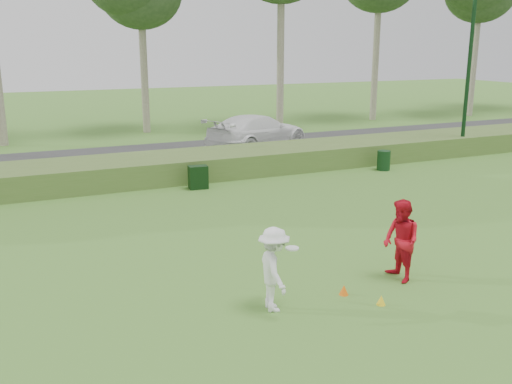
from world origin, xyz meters
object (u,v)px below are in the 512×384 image
lamp_post (472,35)px  cone_orange (344,290)px  utility_cabinet (198,177)px  trash_bin (384,160)px  player_red (401,241)px  car_right (258,131)px  cone_yellow (381,300)px  player_white (274,269)px

lamp_post → cone_orange: (-13.82, -11.13, -5.48)m
utility_cabinet → trash_bin: utility_cabinet is taller
player_red → cone_orange: bearing=-79.9°
lamp_post → utility_cabinet: 14.65m
utility_cabinet → car_right: (5.38, 6.55, 0.48)m
lamp_post → cone_yellow: (-13.39, -11.85, -5.49)m
player_white → cone_orange: 1.82m
lamp_post → trash_bin: (-5.49, -1.25, -5.18)m
player_white → utility_cabinet: 10.21m
utility_cabinet → car_right: car_right is taller
utility_cabinet → car_right: bearing=56.3°
lamp_post → player_white: size_ratio=4.77×
cone_yellow → utility_cabinet: 10.77m
lamp_post → player_white: 19.64m
utility_cabinet → cone_orange: bearing=-85.2°
lamp_post → player_white: (-15.48, -11.13, -4.74)m
cone_orange → car_right: 17.50m
lamp_post → player_red: bearing=-138.2°
player_white → car_right: bearing=-14.4°
utility_cabinet → lamp_post: bearing=10.3°
cone_yellow → utility_cabinet: bearing=91.5°
player_white → cone_yellow: (2.09, -0.72, -0.75)m
lamp_post → player_white: lamp_post is taller
player_red → car_right: player_red is taller
lamp_post → cone_yellow: size_ratio=39.71×
player_red → utility_cabinet: 9.99m
player_white → car_right: (7.19, 16.59, 0.05)m
player_white → lamp_post: bearing=-45.2°
trash_bin → player_white: bearing=-135.3°
cone_yellow → player_red: bearing=38.0°
trash_bin → car_right: bearing=112.6°
cone_yellow → car_right: size_ratio=0.04×
cone_yellow → lamp_post: bearing=41.5°
player_red → car_right: 16.90m
player_red → trash_bin: size_ratio=2.24×
cone_yellow → trash_bin: 13.23m
lamp_post → car_right: size_ratio=1.40×
lamp_post → trash_bin: bearing=-167.1°
cone_orange → cone_yellow: cone_orange is taller
player_white → trash_bin: (9.99, 9.88, -0.44)m
utility_cabinet → trash_bin: size_ratio=1.04×
player_white → cone_orange: player_white is taller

